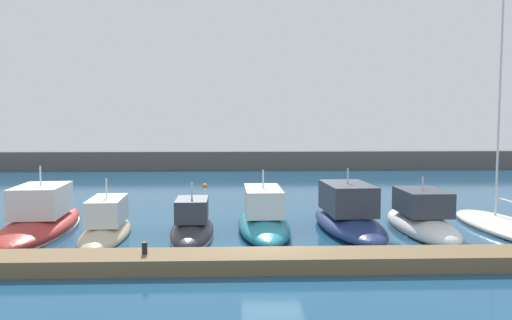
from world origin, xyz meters
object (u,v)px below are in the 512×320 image
(motorboat_charcoal_third, at_px, (192,226))
(motorboat_teal_fourth, at_px, (263,217))
(motorboat_navy_fifth, at_px, (348,215))
(mooring_buoy_orange, at_px, (205,187))
(sailboat_ivory_seventh, at_px, (506,226))
(motorboat_sand_second, at_px, (106,227))
(motorboat_red_nearest, at_px, (41,218))
(dock_bollard, at_px, (145,248))
(motorboat_white_sixth, at_px, (421,220))

(motorboat_charcoal_third, height_order, motorboat_teal_fourth, motorboat_teal_fourth)
(motorboat_navy_fifth, xyz_separation_m, mooring_buoy_orange, (-8.13, 16.71, -0.75))
(motorboat_charcoal_third, distance_m, mooring_buoy_orange, 17.52)
(sailboat_ivory_seventh, bearing_deg, motorboat_teal_fourth, 85.53)
(motorboat_sand_second, relative_size, motorboat_teal_fourth, 0.82)
(motorboat_red_nearest, bearing_deg, motorboat_navy_fifth, -96.03)
(motorboat_charcoal_third, height_order, dock_bollard, motorboat_charcoal_third)
(motorboat_navy_fifth, bearing_deg, motorboat_sand_second, 90.90)
(motorboat_sand_second, bearing_deg, motorboat_navy_fifth, -89.26)
(motorboat_teal_fourth, height_order, sailboat_ivory_seventh, sailboat_ivory_seventh)
(motorboat_red_nearest, height_order, motorboat_teal_fourth, motorboat_red_nearest)
(motorboat_red_nearest, relative_size, dock_bollard, 22.81)
(motorboat_teal_fourth, bearing_deg, motorboat_red_nearest, 86.96)
(motorboat_charcoal_third, relative_size, motorboat_teal_fourth, 0.77)
(motorboat_teal_fourth, bearing_deg, motorboat_navy_fifth, -93.26)
(motorboat_sand_second, relative_size, motorboat_charcoal_third, 1.07)
(motorboat_white_sixth, bearing_deg, sailboat_ivory_seventh, -89.37)
(motorboat_sand_second, bearing_deg, mooring_buoy_orange, -14.71)
(motorboat_navy_fifth, distance_m, motorboat_white_sixth, 3.56)
(motorboat_charcoal_third, relative_size, motorboat_white_sixth, 0.87)
(motorboat_navy_fifth, distance_m, mooring_buoy_orange, 18.60)
(motorboat_teal_fourth, xyz_separation_m, mooring_buoy_orange, (-3.94, 16.55, -0.62))
(motorboat_charcoal_third, bearing_deg, sailboat_ivory_seventh, -89.73)
(motorboat_teal_fourth, bearing_deg, motorboat_white_sixth, -95.75)
(motorboat_charcoal_third, distance_m, sailboat_ivory_seventh, 15.46)
(sailboat_ivory_seventh, bearing_deg, motorboat_navy_fifth, 85.31)
(motorboat_red_nearest, bearing_deg, dock_bollard, -141.45)
(motorboat_navy_fifth, bearing_deg, motorboat_teal_fourth, 84.75)
(motorboat_teal_fourth, relative_size, sailboat_ivory_seventh, 0.57)
(motorboat_navy_fifth, bearing_deg, dock_bollard, 122.66)
(motorboat_red_nearest, height_order, motorboat_charcoal_third, motorboat_red_nearest)
(motorboat_teal_fourth, distance_m, sailboat_ivory_seventh, 12.04)
(motorboat_teal_fourth, xyz_separation_m, motorboat_white_sixth, (7.72, -0.62, -0.07))
(motorboat_red_nearest, distance_m, motorboat_sand_second, 3.81)
(motorboat_white_sixth, distance_m, mooring_buoy_orange, 20.77)
(motorboat_teal_fourth, bearing_deg, motorboat_charcoal_third, 104.48)
(motorboat_sand_second, relative_size, mooring_buoy_orange, 14.10)
(motorboat_navy_fifth, distance_m, dock_bollard, 10.93)
(motorboat_charcoal_third, relative_size, dock_bollard, 15.02)
(motorboat_teal_fourth, bearing_deg, sailboat_ivory_seventh, -93.67)
(motorboat_charcoal_third, height_order, motorboat_navy_fifth, motorboat_navy_fifth)
(motorboat_white_sixth, bearing_deg, motorboat_teal_fourth, 84.79)
(motorboat_teal_fourth, distance_m, mooring_buoy_orange, 17.03)
(motorboat_sand_second, distance_m, dock_bollard, 6.25)
(motorboat_white_sixth, xyz_separation_m, mooring_buoy_orange, (-11.66, 17.18, -0.55))
(motorboat_navy_fifth, xyz_separation_m, sailboat_ivory_seventh, (7.83, -0.38, -0.57))
(sailboat_ivory_seventh, xyz_separation_m, mooring_buoy_orange, (-15.96, 17.08, -0.19))
(motorboat_red_nearest, relative_size, mooring_buoy_orange, 20.06)
(motorboat_white_sixth, bearing_deg, mooring_buoy_orange, 33.57)
(sailboat_ivory_seventh, bearing_deg, motorboat_white_sixth, 89.29)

